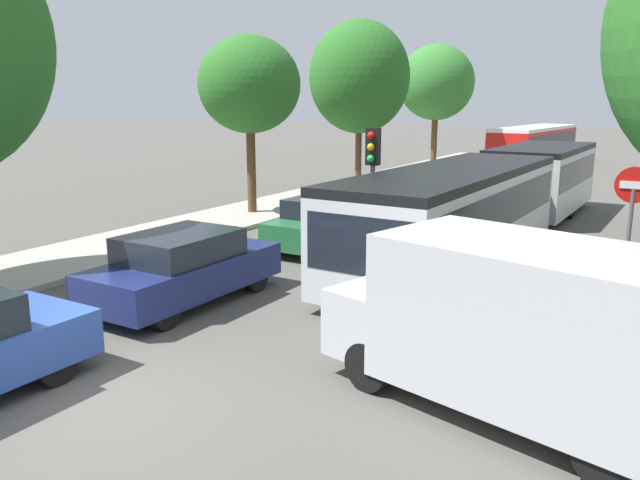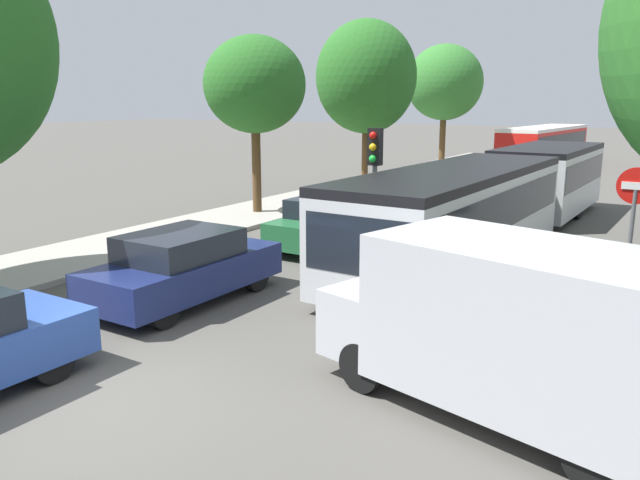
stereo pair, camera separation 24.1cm
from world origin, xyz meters
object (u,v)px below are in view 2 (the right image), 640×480
(queued_car_tan, at_px, (492,170))
(tree_left_mid, at_px, (255,85))
(queued_car_green, at_px, (330,222))
(queued_car_red, at_px, (397,197))
(city_bus_rear, at_px, (544,143))
(queued_car_white, at_px, (456,181))
(tree_left_far, at_px, (368,80))
(no_entry_sign, at_px, (633,217))
(articulated_bus, at_px, (502,194))
(traffic_light, at_px, (375,165))
(tree_left_distant, at_px, (446,85))
(queued_car_navy, at_px, (184,267))
(white_van, at_px, (517,326))

(queued_car_tan, height_order, tree_left_mid, tree_left_mid)
(queued_car_green, height_order, queued_car_red, queued_car_red)
(city_bus_rear, relative_size, queued_car_white, 2.63)
(tree_left_mid, relative_size, tree_left_far, 0.84)
(queued_car_red, distance_m, queued_car_tan, 10.58)
(city_bus_rear, height_order, queued_car_red, city_bus_rear)
(no_entry_sign, bearing_deg, queued_car_red, -130.24)
(queued_car_white, xyz_separation_m, no_entry_sign, (7.59, -11.96, 1.12))
(city_bus_rear, bearing_deg, queued_car_red, -175.94)
(articulated_bus, height_order, queued_car_tan, articulated_bus)
(queued_car_red, bearing_deg, traffic_light, -159.81)
(articulated_bus, bearing_deg, queued_car_red, -113.69)
(tree_left_distant, bearing_deg, tree_left_mid, -91.41)
(no_entry_sign, bearing_deg, traffic_light, -96.14)
(queued_car_navy, height_order, white_van, white_van)
(no_entry_sign, height_order, tree_left_far, tree_left_far)
(queued_car_white, bearing_deg, white_van, -157.50)
(queued_car_navy, xyz_separation_m, queued_car_white, (0.17, 16.05, 0.01))
(white_van, height_order, tree_left_mid, tree_left_mid)
(queued_car_tan, bearing_deg, white_van, -162.05)
(articulated_bus, xyz_separation_m, tree_left_distant, (-8.29, 17.78, 3.53))
(queued_car_red, bearing_deg, tree_left_far, 37.58)
(queued_car_green, relative_size, tree_left_far, 0.56)
(no_entry_sign, bearing_deg, queued_car_navy, -62.17)
(white_van, relative_size, traffic_light, 1.57)
(queued_car_red, distance_m, tree_left_far, 7.64)
(traffic_light, bearing_deg, no_entry_sign, 80.62)
(no_entry_sign, relative_size, tree_left_distant, 0.39)
(queued_car_navy, bearing_deg, queued_car_tan, 0.83)
(queued_car_navy, bearing_deg, city_bus_rear, 1.02)
(city_bus_rear, height_order, traffic_light, traffic_light)
(queued_car_navy, relative_size, tree_left_mid, 0.68)
(traffic_light, xyz_separation_m, tree_left_far, (-5.90, 11.22, 2.43))
(queued_car_green, xyz_separation_m, queued_car_red, (-0.25, 5.04, 0.02))
(tree_left_distant, bearing_deg, articulated_bus, -65.01)
(articulated_bus, relative_size, queued_car_navy, 3.92)
(tree_left_distant, bearing_deg, queued_car_white, -67.04)
(queued_car_green, height_order, traffic_light, traffic_light)
(tree_left_distant, bearing_deg, queued_car_navy, -80.84)
(queued_car_white, bearing_deg, queued_car_red, 177.53)
(traffic_light, height_order, no_entry_sign, traffic_light)
(queued_car_white, bearing_deg, queued_car_green, -179.32)
(queued_car_tan, distance_m, tree_left_far, 7.99)
(queued_car_green, distance_m, tree_left_distant, 21.68)
(tree_left_mid, distance_m, tree_left_distant, 17.80)
(white_van, bearing_deg, traffic_light, -35.82)
(queued_car_tan, bearing_deg, tree_left_distant, 41.32)
(city_bus_rear, xyz_separation_m, tree_left_mid, (-4.78, -24.42, 3.17))
(queued_car_navy, bearing_deg, traffic_light, -21.25)
(queued_car_green, bearing_deg, queued_car_red, 3.95)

